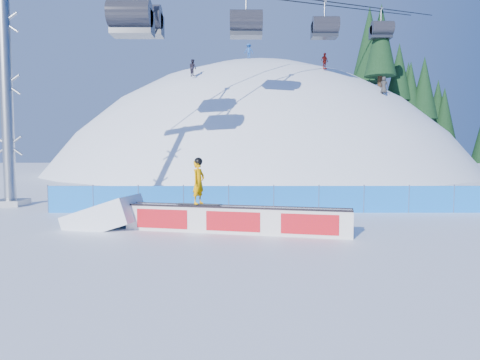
{
  "coord_description": "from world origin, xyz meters",
  "views": [
    {
      "loc": [
        -2.55,
        -14.32,
        2.78
      ],
      "look_at": [
        -2.51,
        1.98,
        1.64
      ],
      "focal_mm": 32.0,
      "sensor_mm": 36.0,
      "label": 1
    }
  ],
  "objects": [
    {
      "name": "ground",
      "position": [
        0.0,
        0.0,
        0.0
      ],
      "size": [
        160.0,
        160.0,
        0.0
      ],
      "primitive_type": "plane",
      "color": "white",
      "rests_on": "ground"
    },
    {
      "name": "rail_box",
      "position": [
        -2.69,
        -0.15,
        0.45
      ],
      "size": [
        7.62,
        2.23,
        0.92
      ],
      "rotation": [
        0.0,
        0.0,
        -0.22
      ],
      "color": "silver",
      "rests_on": "ground"
    },
    {
      "name": "snowboarder",
      "position": [
        -3.92,
        0.13,
        1.72
      ],
      "size": [
        1.57,
        0.65,
        1.61
      ],
      "rotation": [
        0.0,
        0.0,
        1.03
      ],
      "color": "black",
      "rests_on": "rail_box"
    },
    {
      "name": "chairlift",
      "position": [
        4.74,
        27.49,
        16.89
      ],
      "size": [
        40.8,
        41.7,
        22.0
      ],
      "color": "gray",
      "rests_on": "ground"
    },
    {
      "name": "treeline",
      "position": [
        21.99,
        41.2,
        10.21
      ],
      "size": [
        20.9,
        12.56,
        20.28
      ],
      "color": "#352115",
      "rests_on": "ground"
    },
    {
      "name": "safety_fence",
      "position": [
        0.0,
        4.5,
        0.6
      ],
      "size": [
        22.05,
        0.05,
        1.3
      ],
      "color": "blue",
      "rests_on": "ground"
    },
    {
      "name": "snow_ramp",
      "position": [
        -7.38,
        0.92,
        0.0
      ],
      "size": [
        2.94,
        2.19,
        1.65
      ],
      "primitive_type": null,
      "rotation": [
        0.0,
        -0.31,
        -0.22
      ],
      "color": "white",
      "rests_on": "ground"
    },
    {
      "name": "snow_hill",
      "position": [
        0.0,
        42.0,
        -18.0
      ],
      "size": [
        64.0,
        64.0,
        64.0
      ],
      "color": "white",
      "rests_on": "ground"
    },
    {
      "name": "distant_skiers",
      "position": [
        1.5,
        31.09,
        11.8
      ],
      "size": [
        19.76,
        8.4,
        6.65
      ],
      "color": "black",
      "rests_on": "ground"
    }
  ]
}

